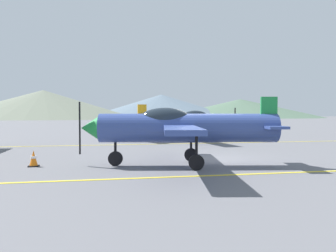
{
  "coord_description": "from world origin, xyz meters",
  "views": [
    {
      "loc": [
        -4.23,
        -13.67,
        1.92
      ],
      "look_at": [
        -0.32,
        6.0,
        1.2
      ],
      "focal_mm": 36.82,
      "sensor_mm": 36.0,
      "label": 1
    }
  ],
  "objects": [
    {
      "name": "hill_right",
      "position": [
        63.43,
        144.9,
        4.51
      ],
      "size": [
        78.15,
        78.15,
        9.02
      ],
      "primitive_type": "cone",
      "color": "#4C6651",
      "rests_on": "ground_plane"
    },
    {
      "name": "apron_line_near",
      "position": [
        0.0,
        -3.54,
        0.01
      ],
      "size": [
        80.0,
        0.16,
        0.01
      ],
      "primitive_type": "cube",
      "color": "yellow",
      "rests_on": "ground_plane"
    },
    {
      "name": "traffic_cone_front",
      "position": [
        -6.6,
        -0.51,
        0.29
      ],
      "size": [
        0.36,
        0.36,
        0.59
      ],
      "color": "black",
      "rests_on": "ground_plane"
    },
    {
      "name": "airplane_near",
      "position": [
        -1.3,
        -1.34,
        1.43
      ],
      "size": [
        7.44,
        8.51,
        2.55
      ],
      "color": "#33478C",
      "rests_on": "ground_plane"
    },
    {
      "name": "ground_plane",
      "position": [
        0.0,
        0.0,
        0.0
      ],
      "size": [
        400.0,
        400.0,
        0.0
      ],
      "primitive_type": "plane",
      "color": "slate"
    },
    {
      "name": "car_sedan",
      "position": [
        2.93,
        19.05,
        0.84
      ],
      "size": [
        3.68,
        4.63,
        1.62
      ],
      "color": "black",
      "rests_on": "ground_plane"
    },
    {
      "name": "apron_line_far",
      "position": [
        0.0,
        7.63,
        0.01
      ],
      "size": [
        80.0,
        0.16,
        0.01
      ],
      "primitive_type": "cube",
      "color": "yellow",
      "rests_on": "ground_plane"
    },
    {
      "name": "hill_centerleft",
      "position": [
        -25.28,
        124.63,
        5.44
      ],
      "size": [
        71.97,
        71.97,
        10.88
      ],
      "primitive_type": "cone",
      "color": "slate",
      "rests_on": "ground_plane"
    },
    {
      "name": "airplane_mid",
      "position": [
        1.85,
        9.87,
        1.43
      ],
      "size": [
        7.4,
        8.51,
        2.55
      ],
      "color": "#33478C",
      "rests_on": "ground_plane"
    },
    {
      "name": "hill_centerright",
      "position": [
        24.91,
        148.7,
        5.52
      ],
      "size": [
        72.1,
        72.1,
        11.04
      ],
      "primitive_type": "cone",
      "color": "slate",
      "rests_on": "ground_plane"
    }
  ]
}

